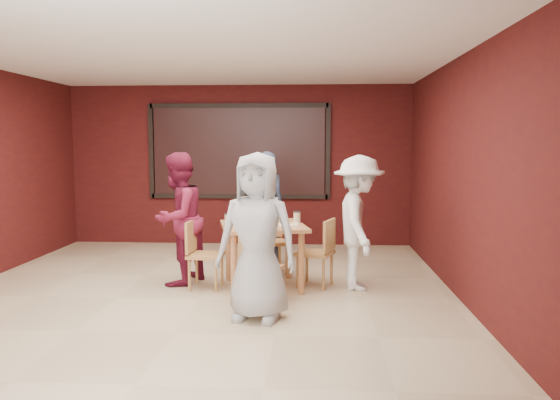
# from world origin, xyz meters

# --- Properties ---
(floor) EXTENTS (7.00, 7.00, 0.00)m
(floor) POSITION_xyz_m (0.00, 0.00, 0.00)
(floor) COLOR #C6B28A
(floor) RESTS_ON ground
(window_blinds) EXTENTS (3.00, 0.02, 1.50)m
(window_blinds) POSITION_xyz_m (0.00, 3.45, 1.65)
(window_blinds) COLOR black
(dining_table) EXTENTS (1.20, 1.20, 0.94)m
(dining_table) POSITION_xyz_m (0.69, 0.58, 0.69)
(dining_table) COLOR tan
(dining_table) RESTS_ON floor
(chair_front) EXTENTS (0.51, 0.51, 0.81)m
(chair_front) POSITION_xyz_m (0.72, -0.16, 0.46)
(chair_front) COLOR #BE834A
(chair_front) RESTS_ON floor
(chair_back) EXTENTS (0.55, 0.55, 0.88)m
(chair_back) POSITION_xyz_m (0.71, 1.38, 0.50)
(chair_back) COLOR #BE834A
(chair_back) RESTS_ON floor
(chair_left) EXTENTS (0.43, 0.43, 0.84)m
(chair_left) POSITION_xyz_m (-0.08, 0.49, 0.48)
(chair_left) COLOR #BE834A
(chair_left) RESTS_ON floor
(chair_right) EXTENTS (0.52, 0.52, 0.85)m
(chair_right) POSITION_xyz_m (1.40, 0.64, 0.48)
(chair_right) COLOR #BE834A
(chair_right) RESTS_ON floor
(diner_front) EXTENTS (0.93, 0.71, 1.71)m
(diner_front) POSITION_xyz_m (0.75, -0.64, 0.85)
(diner_front) COLOR #A9A9A9
(diner_front) RESTS_ON floor
(diner_back) EXTENTS (0.71, 0.57, 1.67)m
(diner_back) POSITION_xyz_m (0.60, 1.83, 0.84)
(diner_back) COLOR #2C374F
(diner_back) RESTS_ON floor
(diner_left) EXTENTS (0.87, 0.98, 1.68)m
(diner_left) POSITION_xyz_m (-0.40, 0.69, 0.84)
(diner_left) COLOR maroon
(diner_left) RESTS_ON floor
(diner_right) EXTENTS (0.65, 1.09, 1.65)m
(diner_right) POSITION_xyz_m (1.87, 0.60, 0.83)
(diner_right) COLOR white
(diner_right) RESTS_ON floor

